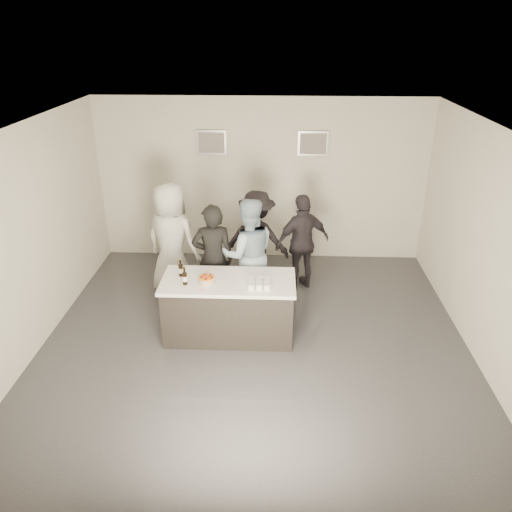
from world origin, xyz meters
name	(u,v)px	position (x,y,z in m)	size (l,w,h in m)	color
floor	(254,344)	(0.00, 0.00, 0.00)	(6.00, 6.00, 0.00)	#3D3D42
ceiling	(254,131)	(0.00, 0.00, 3.00)	(6.00, 6.00, 0.00)	white
wall_back	(262,181)	(0.00, 3.00, 1.50)	(6.00, 0.04, 3.00)	beige
wall_front	(236,413)	(0.00, -3.00, 1.50)	(6.00, 0.04, 3.00)	beige
wall_left	(27,244)	(-3.00, 0.00, 1.50)	(0.04, 6.00, 3.00)	beige
wall_right	(491,252)	(3.00, 0.00, 1.50)	(0.04, 6.00, 3.00)	beige
picture_left	(211,143)	(-0.90, 2.97, 2.20)	(0.54, 0.04, 0.44)	#B2B2B7
picture_right	(313,143)	(0.90, 2.97, 2.20)	(0.54, 0.04, 0.44)	#B2B2B7
bar_counter	(229,308)	(-0.37, 0.24, 0.45)	(1.86, 0.86, 0.90)	white
cake	(207,280)	(-0.66, 0.15, 0.94)	(0.22, 0.22, 0.07)	orange
beer_bottle_a	(181,267)	(-1.05, 0.33, 1.03)	(0.07, 0.07, 0.26)	black
beer_bottle_b	(185,276)	(-0.95, 0.09, 1.03)	(0.07, 0.07, 0.26)	black
tumbler_cluster	(259,283)	(0.06, 0.09, 0.94)	(0.30, 0.30, 0.08)	#C28712
candles	(201,290)	(-0.71, -0.06, 0.90)	(0.24, 0.08, 0.01)	pink
person_main_black	(213,259)	(-0.67, 0.95, 0.88)	(0.64, 0.42, 1.75)	black
person_main_blue	(248,254)	(-0.15, 1.09, 0.90)	(0.88, 0.68, 1.80)	#96AEC4
person_guest_left	(172,240)	(-1.41, 1.47, 0.95)	(0.93, 0.60, 1.90)	silver
person_guest_right	(302,242)	(0.72, 1.74, 0.83)	(0.97, 0.40, 1.66)	#29252C
person_guest_back	(257,239)	(-0.04, 1.84, 0.84)	(1.08, 0.62, 1.67)	black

